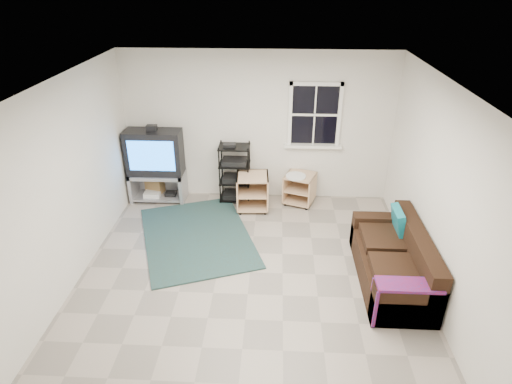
# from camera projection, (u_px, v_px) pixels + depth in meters

# --- Properties ---
(room) EXTENTS (4.60, 4.62, 4.60)m
(room) POSITION_uv_depth(u_px,v_px,m) (314.00, 119.00, 7.18)
(room) COLOR gray
(room) RESTS_ON ground
(tv_unit) EXTENTS (0.95, 0.48, 1.40)m
(tv_unit) POSITION_uv_depth(u_px,v_px,m) (156.00, 160.00, 7.43)
(tv_unit) COLOR #97979E
(tv_unit) RESTS_ON ground
(av_rack) EXTENTS (0.53, 0.39, 1.07)m
(av_rack) POSITION_uv_depth(u_px,v_px,m) (235.00, 176.00, 7.55)
(av_rack) COLOR black
(av_rack) RESTS_ON ground
(side_table_left) EXTENTS (0.56, 0.56, 0.63)m
(side_table_left) POSITION_uv_depth(u_px,v_px,m) (253.00, 190.00, 7.37)
(side_table_left) COLOR #D8AE84
(side_table_left) RESTS_ON ground
(side_table_right) EXTENTS (0.63, 0.63, 0.57)m
(side_table_right) POSITION_uv_depth(u_px,v_px,m) (300.00, 186.00, 7.54)
(side_table_right) COLOR #D8AE84
(side_table_right) RESTS_ON ground
(sofa) EXTENTS (0.80, 1.80, 0.82)m
(sofa) POSITION_uv_depth(u_px,v_px,m) (394.00, 263.00, 5.62)
(sofa) COLOR black
(sofa) RESTS_ON ground
(shag_rug) EXTENTS (2.21, 2.57, 0.03)m
(shag_rug) POSITION_uv_depth(u_px,v_px,m) (197.00, 236.00, 6.67)
(shag_rug) COLOR black
(shag_rug) RESTS_ON ground
(paper_bag) EXTENTS (0.34, 0.27, 0.43)m
(paper_bag) POSITION_uv_depth(u_px,v_px,m) (155.00, 185.00, 7.79)
(paper_bag) COLOR olive
(paper_bag) RESTS_ON ground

